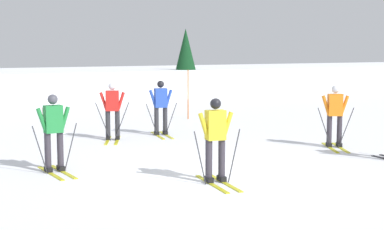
{
  "coord_description": "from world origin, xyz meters",
  "views": [
    {
      "loc": [
        -6.83,
        -10.16,
        2.67
      ],
      "look_at": [
        0.81,
        3.07,
        0.9
      ],
      "focal_mm": 52.89,
      "sensor_mm": 36.0,
      "label": 1
    }
  ],
  "objects_px": {
    "skier_red": "(112,109)",
    "skier_blue": "(161,106)",
    "skier_orange": "(335,114)",
    "trail_marker_pole": "(188,95)",
    "skier_yellow": "(216,138)",
    "conifer_far_left": "(186,56)",
    "skier_green": "(53,129)"
  },
  "relations": [
    {
      "from": "skier_red",
      "to": "skier_orange",
      "type": "xyz_separation_m",
      "value": [
        4.8,
        -4.22,
        -0.0
      ]
    },
    {
      "from": "conifer_far_left",
      "to": "skier_red",
      "type": "bearing_deg",
      "value": -127.33
    },
    {
      "from": "skier_yellow",
      "to": "skier_green",
      "type": "bearing_deg",
      "value": 133.8
    },
    {
      "from": "skier_green",
      "to": "trail_marker_pole",
      "type": "xyz_separation_m",
      "value": [
        7.23,
        6.76,
        -0.0
      ]
    },
    {
      "from": "skier_blue",
      "to": "skier_orange",
      "type": "height_order",
      "value": "same"
    },
    {
      "from": "skier_yellow",
      "to": "conifer_far_left",
      "type": "distance_m",
      "value": 21.03
    },
    {
      "from": "skier_yellow",
      "to": "skier_orange",
      "type": "bearing_deg",
      "value": 20.33
    },
    {
      "from": "skier_blue",
      "to": "skier_green",
      "type": "height_order",
      "value": "same"
    },
    {
      "from": "trail_marker_pole",
      "to": "skier_yellow",
      "type": "bearing_deg",
      "value": -116.61
    },
    {
      "from": "skier_red",
      "to": "trail_marker_pole",
      "type": "relative_size",
      "value": 0.9
    },
    {
      "from": "skier_green",
      "to": "conifer_far_left",
      "type": "height_order",
      "value": "conifer_far_left"
    },
    {
      "from": "skier_blue",
      "to": "skier_green",
      "type": "distance_m",
      "value": 5.75
    },
    {
      "from": "conifer_far_left",
      "to": "trail_marker_pole",
      "type": "bearing_deg",
      "value": -118.89
    },
    {
      "from": "skier_orange",
      "to": "conifer_far_left",
      "type": "bearing_deg",
      "value": 74.23
    },
    {
      "from": "skier_yellow",
      "to": "skier_blue",
      "type": "distance_m",
      "value": 6.55
    },
    {
      "from": "skier_blue",
      "to": "skier_green",
      "type": "bearing_deg",
      "value": -140.99
    },
    {
      "from": "skier_red",
      "to": "skier_blue",
      "type": "height_order",
      "value": "same"
    },
    {
      "from": "skier_yellow",
      "to": "conifer_far_left",
      "type": "height_order",
      "value": "conifer_far_left"
    },
    {
      "from": "skier_orange",
      "to": "skier_green",
      "type": "bearing_deg",
      "value": 174.24
    },
    {
      "from": "skier_blue",
      "to": "skier_orange",
      "type": "relative_size",
      "value": 1.0
    },
    {
      "from": "skier_orange",
      "to": "trail_marker_pole",
      "type": "bearing_deg",
      "value": 92.64
    },
    {
      "from": "trail_marker_pole",
      "to": "conifer_far_left",
      "type": "height_order",
      "value": "conifer_far_left"
    },
    {
      "from": "skier_orange",
      "to": "skier_red",
      "type": "bearing_deg",
      "value": 138.67
    },
    {
      "from": "skier_red",
      "to": "skier_blue",
      "type": "xyz_separation_m",
      "value": [
        1.69,
        0.16,
        -0.0
      ]
    },
    {
      "from": "skier_red",
      "to": "conifer_far_left",
      "type": "height_order",
      "value": "conifer_far_left"
    },
    {
      "from": "skier_blue",
      "to": "conifer_far_left",
      "type": "xyz_separation_m",
      "value": [
        7.83,
        12.31,
        1.41
      ]
    },
    {
      "from": "skier_blue",
      "to": "trail_marker_pole",
      "type": "distance_m",
      "value": 4.18
    },
    {
      "from": "skier_green",
      "to": "conifer_far_left",
      "type": "distance_m",
      "value": 20.17
    },
    {
      "from": "skier_blue",
      "to": "skier_green",
      "type": "xyz_separation_m",
      "value": [
        -4.47,
        -3.62,
        0.04
      ]
    },
    {
      "from": "skier_green",
      "to": "trail_marker_pole",
      "type": "height_order",
      "value": "trail_marker_pole"
    },
    {
      "from": "skier_blue",
      "to": "skier_orange",
      "type": "xyz_separation_m",
      "value": [
        3.11,
        -4.38,
        0.0
      ]
    },
    {
      "from": "skier_yellow",
      "to": "skier_blue",
      "type": "relative_size",
      "value": 1.0
    }
  ]
}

